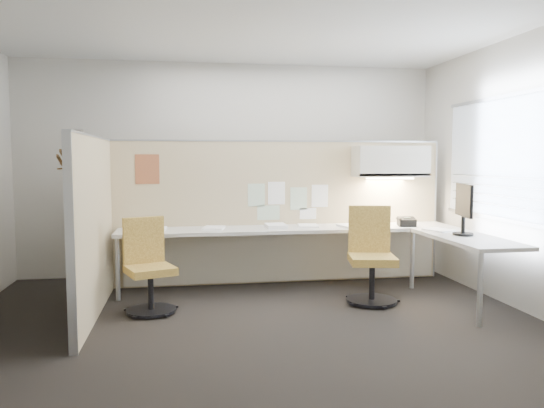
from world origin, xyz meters
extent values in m
cube|color=black|center=(0.00, 0.00, -0.01)|extent=(5.50, 4.50, 0.01)
cube|color=white|center=(0.00, 0.00, 2.80)|extent=(5.50, 4.50, 0.01)
cube|color=beige|center=(0.00, 2.25, 1.40)|extent=(5.50, 0.02, 2.80)
cube|color=beige|center=(0.00, -2.25, 1.40)|extent=(5.50, 0.02, 2.80)
cube|color=beige|center=(2.75, 0.00, 1.40)|extent=(0.02, 4.50, 2.80)
cube|color=#9FAAB9|center=(2.73, 0.00, 1.55)|extent=(0.01, 2.80, 1.30)
cube|color=#CDBB8E|center=(0.55, 1.60, 0.88)|extent=(4.10, 0.06, 1.75)
cube|color=#CDBB8E|center=(-1.50, 0.50, 0.88)|extent=(0.06, 2.20, 1.75)
cube|color=beige|center=(0.60, 1.27, 0.71)|extent=(4.00, 0.60, 0.04)
cube|color=beige|center=(2.30, 0.23, 0.71)|extent=(0.60, 1.47, 0.04)
cube|color=beige|center=(0.60, 1.54, 0.34)|extent=(3.90, 0.02, 0.64)
cylinder|color=#A5A8AA|center=(-1.35, 1.02, 0.34)|extent=(0.05, 0.05, 0.69)
cylinder|color=#A5A8AA|center=(2.05, -0.45, 0.34)|extent=(0.05, 0.05, 0.69)
cylinder|color=#A5A8AA|center=(2.05, 1.02, 0.34)|extent=(0.05, 0.05, 0.69)
cube|color=beige|center=(1.90, 1.39, 1.51)|extent=(0.90, 0.36, 0.38)
cube|color=#FFEABF|center=(1.90, 1.39, 1.30)|extent=(0.60, 0.06, 0.02)
cube|color=#8CBF8C|center=(0.25, 1.57, 1.10)|extent=(0.21, 0.00, 0.28)
cube|color=white|center=(0.50, 1.57, 1.12)|extent=(0.21, 0.00, 0.28)
cube|color=#8CBF8C|center=(0.78, 1.57, 1.05)|extent=(0.21, 0.00, 0.28)
cube|color=white|center=(1.05, 1.57, 1.08)|extent=(0.21, 0.00, 0.28)
cube|color=#8CBF8C|center=(0.40, 1.57, 0.88)|extent=(0.28, 0.00, 0.18)
cube|color=white|center=(0.90, 1.57, 0.86)|extent=(0.21, 0.00, 0.14)
cube|color=#E15B1C|center=(-1.05, 1.57, 1.42)|extent=(0.28, 0.00, 0.35)
cylinder|color=black|center=(-0.97, 0.47, 0.03)|extent=(0.49, 0.49, 0.03)
cylinder|color=black|center=(-0.97, 0.47, 0.22)|extent=(0.06, 0.06, 0.38)
cube|color=#E7C256|center=(-0.97, 0.47, 0.44)|extent=(0.56, 0.56, 0.08)
cube|color=#E7C256|center=(-1.04, 0.67, 0.71)|extent=(0.41, 0.20, 0.47)
cylinder|color=black|center=(1.34, 0.46, 0.03)|extent=(0.54, 0.54, 0.03)
cylinder|color=black|center=(1.34, 0.46, 0.24)|extent=(0.06, 0.06, 0.41)
cube|color=#E7C256|center=(1.34, 0.46, 0.47)|extent=(0.55, 0.55, 0.08)
cube|color=#E7C256|center=(1.39, 0.68, 0.77)|extent=(0.46, 0.14, 0.52)
cylinder|color=black|center=(2.30, 0.33, 0.75)|extent=(0.21, 0.21, 0.02)
cylinder|color=black|center=(2.30, 0.33, 0.84)|extent=(0.04, 0.04, 0.19)
cube|color=black|center=(2.30, 0.33, 1.11)|extent=(0.14, 0.51, 0.34)
cube|color=black|center=(2.30, 0.33, 1.11)|extent=(0.11, 0.46, 0.30)
cube|color=black|center=(2.03, 1.15, 0.78)|extent=(0.23, 0.22, 0.12)
cylinder|color=black|center=(1.94, 1.17, 0.81)|extent=(0.06, 0.17, 0.04)
cube|color=black|center=(1.62, 1.42, 0.76)|extent=(0.15, 0.09, 0.05)
cube|color=black|center=(1.55, 1.28, 0.76)|extent=(0.11, 0.09, 0.06)
cube|color=silver|center=(-1.50, -0.27, 1.77)|extent=(0.14, 0.02, 0.02)
cylinder|color=silver|center=(-1.57, -0.27, 1.69)|extent=(0.02, 0.02, 0.14)
cube|color=#AD7F4C|center=(-1.57, -0.27, 1.56)|extent=(0.02, 0.46, 0.12)
cube|color=#AD7F4C|center=(-1.60, -0.24, 1.52)|extent=(0.02, 0.46, 0.12)
cube|color=gray|center=(-1.58, -0.32, 0.91)|extent=(0.01, 0.07, 1.14)
cube|color=white|center=(-0.95, 1.29, 0.74)|extent=(0.25, 0.32, 0.03)
cube|color=white|center=(-0.29, 1.28, 0.74)|extent=(0.29, 0.34, 0.02)
cube|color=white|center=(0.44, 1.25, 0.75)|extent=(0.23, 0.30, 0.05)
cube|color=white|center=(0.85, 1.33, 0.74)|extent=(0.26, 0.32, 0.02)
cube|color=white|center=(1.33, 1.21, 0.74)|extent=(0.29, 0.34, 0.02)
cube|color=white|center=(2.22, 0.71, 0.74)|extent=(0.32, 0.36, 0.02)
camera|label=1|loc=(-0.62, -4.85, 1.55)|focal=35.00mm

